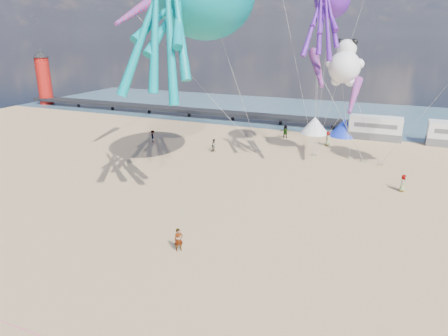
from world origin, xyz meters
TOP-DOWN VIEW (x-y plane):
  - ground at (0.00, 0.00)m, footprint 120.00×120.00m
  - water at (0.00, 55.00)m, footprint 120.00×120.00m
  - pier at (-28.00, 44.00)m, footprint 60.00×3.00m
  - lighthouse at (-56.00, 44.00)m, footprint 2.60×2.60m
  - motorhome_0 at (6.00, 40.00)m, footprint 6.60×2.50m
  - tent_white at (-2.00, 40.00)m, footprint 4.00×4.00m
  - tent_blue at (2.00, 40.00)m, footprint 4.00×4.00m
  - standing_person at (-3.87, 4.34)m, footprint 0.67×0.66m
  - beachgoer_0 at (9.46, 21.16)m, footprint 0.53×0.66m
  - beachgoer_1 at (-11.19, 26.08)m, footprint 0.64×0.84m
  - beachgoer_2 at (-20.41, 27.14)m, footprint 0.92×0.93m
  - beachgoer_4 at (-5.13, 35.90)m, footprint 1.09×0.68m
  - beachgoer_6 at (0.78, 34.06)m, footprint 0.56×0.74m
  - sandbag_a at (-6.17, 27.81)m, footprint 0.50×0.35m
  - sandbag_b at (4.10, 29.42)m, footprint 0.50×0.35m
  - sandbag_c at (7.34, 28.32)m, footprint 0.50×0.35m
  - sandbag_d at (5.56, 28.77)m, footprint 0.50×0.35m
  - sandbag_e at (0.13, 28.96)m, footprint 0.50×0.35m
  - kite_octopus_purple at (1.02, 27.45)m, footprint 6.09×9.04m
  - kite_panda at (2.65, 28.27)m, footprint 4.76×4.58m
  - windsock_left at (-17.17, 20.19)m, footprint 1.37×6.92m
  - windsock_mid at (0.66, 23.99)m, footprint 3.18×6.35m
  - windsock_right at (4.09, 26.15)m, footprint 1.06×5.51m

SIDE VIEW (x-z plane):
  - ground at x=0.00m, z-range 0.00..0.00m
  - water at x=0.00m, z-range 0.02..0.02m
  - sandbag_a at x=-6.17m, z-range 0.00..0.22m
  - sandbag_b at x=4.10m, z-range 0.00..0.22m
  - sandbag_c at x=7.34m, z-range 0.00..0.22m
  - sandbag_d at x=5.56m, z-range 0.00..0.22m
  - sandbag_e at x=0.13m, z-range 0.00..0.22m
  - beachgoer_2 at x=-20.41m, z-range 0.00..1.51m
  - beachgoer_1 at x=-11.19m, z-range 0.00..1.55m
  - standing_person at x=-3.87m, z-range 0.00..1.56m
  - beachgoer_0 at x=9.46m, z-range 0.00..1.57m
  - beachgoer_4 at x=-5.13m, z-range 0.00..1.73m
  - beachgoer_6 at x=0.78m, z-range 0.00..1.82m
  - pier at x=-28.00m, z-range 0.75..1.25m
  - tent_white at x=-2.00m, z-range 0.00..2.40m
  - tent_blue at x=2.00m, z-range 0.00..2.40m
  - motorhome_0 at x=6.00m, z-range 0.00..3.00m
  - lighthouse at x=-56.00m, z-range 0.00..9.00m
  - windsock_right at x=4.09m, z-range 4.77..10.26m
  - kite_panda at x=2.65m, z-range 7.25..12.89m
  - windsock_mid at x=0.66m, z-range 7.03..13.44m
  - windsock_left at x=-17.17m, z-range 11.94..18.82m
  - kite_octopus_purple at x=1.02m, z-range 11.68..21.21m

